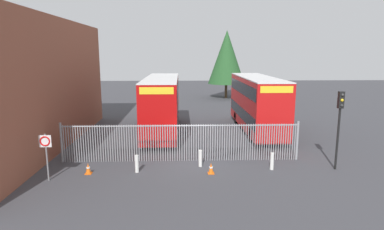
% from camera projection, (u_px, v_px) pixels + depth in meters
% --- Properties ---
extents(ground_plane, '(100.00, 100.00, 0.00)m').
position_uv_depth(ground_plane, '(190.00, 130.00, 27.19)').
color(ground_plane, '#3D3D42').
extents(palisade_fence, '(14.00, 0.14, 2.35)m').
position_uv_depth(palisade_fence, '(181.00, 141.00, 19.09)').
color(palisade_fence, gray).
rests_on(palisade_fence, ground).
extents(double_decker_bus_near_gate, '(2.54, 10.81, 4.42)m').
position_uv_depth(double_decker_bus_near_gate, '(257.00, 102.00, 26.35)').
color(double_decker_bus_near_gate, red).
rests_on(double_decker_bus_near_gate, ground).
extents(double_decker_bus_behind_fence_left, '(2.54, 10.81, 4.42)m').
position_uv_depth(double_decker_bus_behind_fence_left, '(162.00, 103.00, 25.67)').
color(double_decker_bus_behind_fence_left, '#B70C0C').
rests_on(double_decker_bus_behind_fence_left, ground).
extents(bollard_near_left, '(0.20, 0.20, 0.95)m').
position_uv_depth(bollard_near_left, '(137.00, 164.00, 17.34)').
color(bollard_near_left, silver).
rests_on(bollard_near_left, ground).
extents(bollard_center_front, '(0.20, 0.20, 0.95)m').
position_uv_depth(bollard_center_front, '(200.00, 158.00, 18.24)').
color(bollard_center_front, silver).
rests_on(bollard_center_front, ground).
extents(bollard_near_right, '(0.20, 0.20, 0.95)m').
position_uv_depth(bollard_near_right, '(272.00, 161.00, 17.74)').
color(bollard_near_right, silver).
rests_on(bollard_near_right, ground).
extents(traffic_cone_by_gate, '(0.34, 0.34, 0.59)m').
position_uv_depth(traffic_cone_by_gate, '(88.00, 169.00, 17.14)').
color(traffic_cone_by_gate, orange).
rests_on(traffic_cone_by_gate, ground).
extents(traffic_cone_mid_forecourt, '(0.34, 0.34, 0.59)m').
position_uv_depth(traffic_cone_mid_forecourt, '(211.00, 168.00, 17.18)').
color(traffic_cone_mid_forecourt, orange).
rests_on(traffic_cone_mid_forecourt, ground).
extents(speed_limit_sign_post, '(0.60, 0.14, 2.40)m').
position_uv_depth(speed_limit_sign_post, '(46.00, 146.00, 15.93)').
color(speed_limit_sign_post, slate).
rests_on(speed_limit_sign_post, ground).
extents(traffic_light_kerbside, '(0.28, 0.33, 4.30)m').
position_uv_depth(traffic_light_kerbside, '(340.00, 116.00, 17.32)').
color(traffic_light_kerbside, black).
rests_on(traffic_light_kerbside, ground).
extents(tree_tall_back, '(5.17, 5.17, 9.45)m').
position_uv_depth(tree_tall_back, '(227.00, 57.00, 45.44)').
color(tree_tall_back, '#4C3823').
rests_on(tree_tall_back, ground).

